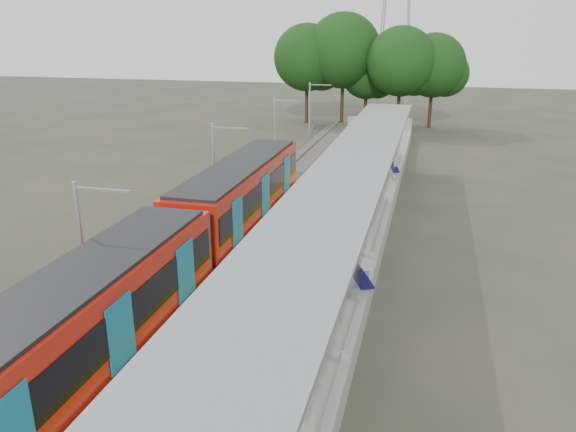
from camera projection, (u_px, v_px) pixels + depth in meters
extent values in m
cube|color=#59544C|center=(253.00, 217.00, 31.24)|extent=(3.00, 70.00, 0.24)
cube|color=gray|center=(333.00, 217.00, 30.06)|extent=(6.00, 50.00, 1.00)
cube|color=gold|center=(287.00, 204.00, 30.50)|extent=(0.60, 50.00, 0.02)
cube|color=#9EA0A5|center=(379.00, 123.00, 52.64)|extent=(6.00, 0.10, 1.20)
cube|color=black|center=(84.00, 371.00, 16.26)|extent=(2.50, 13.50, 0.70)
cube|color=#AF1B0C|center=(77.00, 322.00, 15.76)|extent=(2.65, 13.50, 2.50)
cube|color=black|center=(77.00, 320.00, 15.74)|extent=(2.72, 12.96, 1.20)
cube|color=black|center=(72.00, 280.00, 15.34)|extent=(2.40, 12.82, 0.15)
cube|color=#0D6685|center=(121.00, 333.00, 15.48)|extent=(0.04, 1.30, 2.00)
cube|color=black|center=(241.00, 219.00, 29.22)|extent=(2.50, 13.50, 0.70)
cube|color=#AF1B0C|center=(240.00, 189.00, 28.71)|extent=(2.65, 13.50, 2.50)
cube|color=black|center=(240.00, 188.00, 28.69)|extent=(2.72, 12.96, 1.20)
cube|color=black|center=(240.00, 165.00, 28.30)|extent=(2.40, 12.82, 0.15)
cube|color=#0D6685|center=(266.00, 194.00, 28.44)|extent=(0.04, 1.30, 2.00)
cylinder|color=black|center=(207.00, 258.00, 24.97)|extent=(2.20, 0.70, 0.70)
cube|color=black|center=(183.00, 242.00, 22.31)|extent=(2.30, 0.80, 2.40)
cube|color=#9EA0A5|center=(284.00, 379.00, 12.34)|extent=(0.25, 0.25, 3.50)
cube|color=#9EA0A5|center=(319.00, 299.00, 16.02)|extent=(0.25, 0.25, 3.50)
cube|color=#9EA0A5|center=(341.00, 248.00, 19.69)|extent=(0.25, 0.25, 3.50)
cube|color=#9EA0A5|center=(357.00, 214.00, 23.37)|extent=(0.25, 0.25, 3.50)
cube|color=#9EA0A5|center=(368.00, 188.00, 27.04)|extent=(0.25, 0.25, 3.50)
cube|color=#9EA0A5|center=(376.00, 169.00, 30.72)|extent=(0.25, 0.25, 3.50)
cube|color=#9EA0A5|center=(383.00, 154.00, 34.39)|extent=(0.25, 0.25, 3.50)
cube|color=#9EA0A5|center=(388.00, 142.00, 38.07)|extent=(0.25, 0.25, 3.50)
cube|color=#9EA0A5|center=(393.00, 132.00, 41.74)|extent=(0.25, 0.25, 3.50)
cube|color=gray|center=(355.00, 160.00, 24.72)|extent=(3.20, 38.00, 0.16)
cylinder|color=#9EA0A5|center=(321.00, 160.00, 25.11)|extent=(0.24, 38.00, 0.24)
cube|color=silver|center=(330.00, 356.00, 14.19)|extent=(0.05, 3.70, 2.20)
cube|color=silver|center=(353.00, 289.00, 17.87)|extent=(0.05, 3.70, 2.20)
cube|color=silver|center=(378.00, 213.00, 25.22)|extent=(0.05, 3.70, 2.20)
cube|color=silver|center=(386.00, 189.00, 28.89)|extent=(0.05, 3.70, 2.20)
cube|color=silver|center=(396.00, 157.00, 36.24)|extent=(0.05, 3.70, 2.20)
cube|color=silver|center=(400.00, 145.00, 39.92)|extent=(0.05, 3.70, 2.20)
cylinder|color=#382316|center=(307.00, 102.00, 62.02)|extent=(0.36, 0.36, 4.72)
sphere|color=#183F12|center=(307.00, 57.00, 60.52)|extent=(7.18, 7.18, 7.18)
cylinder|color=#382316|center=(342.00, 100.00, 61.23)|extent=(0.36, 0.36, 5.22)
sphere|color=#183F12|center=(344.00, 51.00, 59.57)|extent=(7.93, 7.93, 7.93)
cylinder|color=#382316|center=(365.00, 107.00, 61.73)|extent=(0.36, 0.36, 3.66)
sphere|color=#183F12|center=(367.00, 73.00, 60.57)|extent=(5.56, 5.56, 5.56)
cylinder|color=#382316|center=(398.00, 107.00, 58.07)|extent=(0.36, 0.36, 4.60)
sphere|color=#183F12|center=(401.00, 61.00, 56.60)|extent=(7.00, 7.00, 7.00)
cylinder|color=#382316|center=(430.00, 107.00, 59.12)|extent=(0.36, 0.36, 4.30)
sphere|color=#183F12|center=(434.00, 65.00, 57.76)|extent=(6.54, 6.54, 6.54)
cylinder|color=#9EA0A5|center=(83.00, 259.00, 18.90)|extent=(0.16, 0.16, 5.40)
cube|color=#9EA0A5|center=(102.00, 190.00, 17.87)|extent=(2.00, 0.08, 0.08)
cylinder|color=#9EA0A5|center=(214.00, 174.00, 29.92)|extent=(0.16, 0.16, 5.40)
cube|color=#9EA0A5|center=(230.00, 128.00, 28.89)|extent=(2.00, 0.08, 0.08)
cylinder|color=#9EA0A5|center=(275.00, 135.00, 40.95)|extent=(0.16, 0.16, 5.40)
cube|color=#9EA0A5|center=(288.00, 100.00, 39.92)|extent=(2.00, 0.08, 0.08)
cylinder|color=#9EA0A5|center=(309.00, 112.00, 51.97)|extent=(0.16, 0.16, 5.40)
cube|color=#9EA0A5|center=(321.00, 85.00, 50.94)|extent=(2.00, 0.08, 0.08)
cube|color=#0E0E48|center=(361.00, 278.00, 20.24)|extent=(1.13, 1.76, 0.07)
cube|color=#0E0E48|center=(355.00, 269.00, 20.19)|extent=(0.72, 1.59, 0.62)
cube|color=#9EA0A5|center=(358.00, 293.00, 19.70)|extent=(0.44, 0.24, 0.50)
cube|color=#9EA0A5|center=(363.00, 277.00, 20.95)|extent=(0.44, 0.24, 0.50)
cube|color=#0E0E48|center=(395.00, 170.00, 36.12)|extent=(0.67, 1.51, 0.06)
cube|color=#0E0E48|center=(392.00, 165.00, 36.08)|extent=(0.30, 1.45, 0.53)
cube|color=#9EA0A5|center=(394.00, 175.00, 35.66)|extent=(0.39, 0.12, 0.43)
cube|color=#9EA0A5|center=(396.00, 171.00, 36.73)|extent=(0.39, 0.12, 0.43)
cube|color=red|center=(262.00, 416.00, 11.02)|extent=(0.40, 0.09, 0.28)
cylinder|color=beige|center=(356.00, 169.00, 35.12)|extent=(0.39, 0.39, 1.47)
cube|color=red|center=(357.00, 155.00, 34.84)|extent=(0.34, 0.08, 0.24)
cylinder|color=#9EA0A5|center=(324.00, 251.00, 22.75)|extent=(0.59, 0.59, 1.03)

